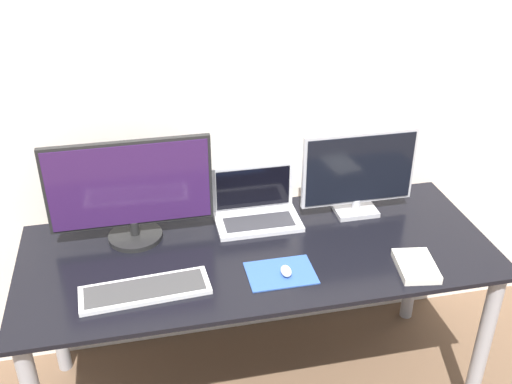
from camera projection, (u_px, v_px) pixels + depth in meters
wall_back at (236, 89)px, 2.45m from camera, size 7.00×0.05×2.50m
desk at (259, 276)px, 2.38m from camera, size 1.83×0.74×0.75m
monitor_left at (130, 191)px, 2.29m from camera, size 0.63×0.21×0.42m
monitor_right at (359, 172)px, 2.47m from camera, size 0.48×0.12×0.37m
laptop at (256, 207)px, 2.50m from camera, size 0.35×0.21×0.22m
keyboard at (145, 290)px, 2.09m from camera, size 0.46×0.18×0.02m
mousepad at (281, 273)px, 2.19m from camera, size 0.25×0.18×0.00m
mouse at (286, 271)px, 2.17m from camera, size 0.04×0.06×0.03m
book at (416, 266)px, 2.21m from camera, size 0.16×0.21×0.03m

